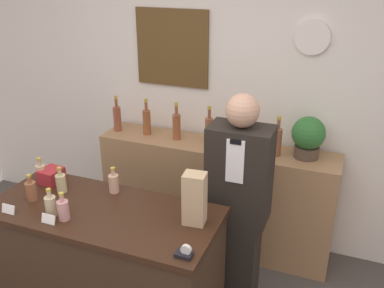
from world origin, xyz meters
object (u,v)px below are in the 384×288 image
potted_plant (308,136)px  paper_bag (195,199)px  shopkeeper (238,209)px  tape_dispenser (185,253)px

potted_plant → paper_bag: (-0.48, -1.14, -0.02)m
shopkeeper → tape_dispenser: size_ratio=17.89×
shopkeeper → potted_plant: shopkeeper is taller
potted_plant → tape_dispenser: bearing=-106.0°
potted_plant → paper_bag: bearing=-112.8°
shopkeeper → potted_plant: size_ratio=4.96×
tape_dispenser → paper_bag: bearing=101.9°
shopkeeper → potted_plant: (0.34, 0.68, 0.32)m
potted_plant → tape_dispenser: size_ratio=3.60×
shopkeeper → tape_dispenser: (-0.07, -0.77, 0.17)m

